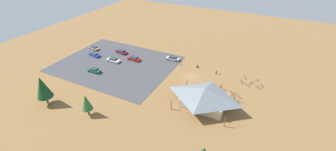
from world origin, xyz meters
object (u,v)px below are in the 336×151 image
Objects in this scene: pine_west at (42,87)px; car_red_back_corner at (134,58)px; bike_pavilion at (204,96)px; trash_bin at (197,66)px; bicycle_silver_edge_south at (247,85)px; visitor_crossing_yard at (216,72)px; bicycle_teal_mid_cluster at (245,78)px; bicycle_red_back_row at (232,93)px; bicycle_black_near_sign at (242,82)px; bicycle_orange_near_porch at (239,97)px; car_tan_near_entry at (94,48)px; bicycle_blue_yard_center at (257,80)px; bicycle_yellow_yard_front at (232,97)px; bicycle_purple_edge_north at (236,101)px; lot_sign at (182,66)px; car_blue_second_row at (95,54)px; bicycle_black_front_row at (251,83)px; bicycle_white_trailside at (262,85)px; pine_center at (86,102)px; visitor_near_lot at (221,87)px; car_maroon_inner_stall at (121,51)px; car_white_front_row at (113,60)px; bicycle_green_yard_left at (258,87)px; car_green_by_curb at (94,70)px.

pine_west is 1.71× the size of car_red_back_corner.
bike_pavilion reaches higher than trash_bin.
bicycle_silver_edge_south is 10.39m from visitor_crossing_yard.
bicycle_red_back_row reaches higher than bicycle_teal_mid_cluster.
trash_bin is at bearing -11.00° from bicycle_black_near_sign.
car_tan_near_entry is (56.85, -6.39, 0.32)m from bicycle_orange_near_porch.
bicycle_blue_yard_center is at bearing -120.74° from bike_pavilion.
bicycle_black_near_sign is 8.46m from visitor_crossing_yard.
bicycle_silver_edge_south is 1.01× the size of bicycle_blue_yard_center.
bicycle_purple_edge_north is at bearing 132.41° from bicycle_yellow_yard_front.
lot_sign is at bearing -0.31° from bicycle_silver_edge_south.
bike_pavilion is 2.79× the size of car_blue_second_row.
bicycle_orange_near_porch is (-0.27, 10.78, 0.02)m from bicycle_teal_mid_cluster.
bicycle_teal_mid_cluster is 1.29× the size of bicycle_orange_near_porch.
bicycle_black_front_row is 1.16× the size of bicycle_white_trailside.
visitor_near_lot is at bearing -136.29° from pine_center.
visitor_crossing_yard reaches higher than bicycle_black_near_sign.
bicycle_yellow_yard_front is at bearing 83.17° from bicycle_black_near_sign.
bike_pavilion is 2.37× the size of pine_center.
bike_pavilion is 19.72m from bicycle_teal_mid_cluster.
trash_bin reaches higher than bicycle_teal_mid_cluster.
bicycle_white_trailside is (-3.96, -1.70, 0.02)m from bicycle_silver_edge_south.
lot_sign is at bearing 176.74° from car_maroon_inner_stall.
bicycle_silver_edge_south is at bearing 61.20° from bicycle_blue_yard_center.
visitor_crossing_yard is at bearing -15.05° from bicycle_silver_edge_south.
bicycle_purple_edge_north is 2.13m from bicycle_yellow_yard_front.
bicycle_orange_near_porch is 0.27× the size of car_white_front_row.
bicycle_green_yard_left is (-3.91, -7.04, 0.03)m from bicycle_orange_near_porch.
bicycle_green_yard_left is (1.00, 1.48, 0.02)m from bicycle_white_trailside.
bicycle_silver_edge_south is at bearing -173.16° from car_white_front_row.
car_red_back_corner is at bearing -7.22° from visitor_near_lot.
car_white_front_row is (46.64, 9.30, 0.37)m from bicycle_blue_yard_center.
bike_pavilion is 32.89m from car_red_back_corner.
pine_west reaches higher than car_red_back_corner.
bicycle_black_near_sign is 0.30× the size of car_blue_second_row.
bicycle_yellow_yard_front is at bearing 24.58° from bicycle_orange_near_porch.
car_white_front_row is (23.52, 5.45, -0.67)m from lot_sign.
bicycle_silver_edge_south is at bearing -179.58° from car_tan_near_entry.
car_green_by_curb is (-8.06, 8.95, 0.06)m from car_blue_second_row.
car_maroon_inner_stall is at bearing -11.98° from bicycle_yellow_yard_front.
car_blue_second_row is 9.09m from car_white_front_row.
visitor_crossing_yard is (12.20, 1.27, 0.48)m from bicycle_blue_yard_center.
pine_center reaches higher than bicycle_black_front_row.
car_tan_near_entry is (60.76, 0.64, 0.29)m from bicycle_green_yard_left.
pine_west is 1.73× the size of car_tan_near_entry.
bicycle_black_near_sign is at bearing -83.99° from bicycle_orange_near_porch.
bicycle_orange_near_porch is 52.62m from car_blue_second_row.
bicycle_white_trailside is (-24.90, -1.58, -1.03)m from lot_sign.
car_tan_near_entry is at bearing 1.36° from bicycle_black_near_sign.
car_green_by_curb reaches higher than car_white_front_row.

